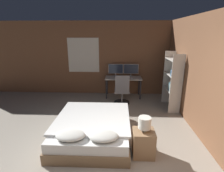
{
  "coord_description": "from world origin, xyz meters",
  "views": [
    {
      "loc": [
        0.31,
        -2.14,
        2.27
      ],
      "look_at": [
        0.1,
        2.87,
        0.75
      ],
      "focal_mm": 28.0,
      "sensor_mm": 36.0,
      "label": 1
    }
  ],
  "objects_px": {
    "desk": "(123,80)",
    "keyboard": "(123,79)",
    "bed": "(93,128)",
    "bookshelf": "(173,80)",
    "monitor_left": "(116,69)",
    "computer_mouse": "(132,78)",
    "bedside_lamp": "(145,123)",
    "nightstand": "(143,143)",
    "office_chair": "(122,92)",
    "monitor_right": "(131,69)"
  },
  "relations": [
    {
      "from": "computer_mouse",
      "to": "office_chair",
      "type": "bearing_deg",
      "value": -124.95
    },
    {
      "from": "computer_mouse",
      "to": "monitor_left",
      "type": "bearing_deg",
      "value": 144.61
    },
    {
      "from": "bedside_lamp",
      "to": "nightstand",
      "type": "bearing_deg",
      "value": 0.0
    },
    {
      "from": "bed",
      "to": "keyboard",
      "type": "xyz_separation_m",
      "value": [
        0.73,
        2.51,
        0.5
      ]
    },
    {
      "from": "monitor_left",
      "to": "bookshelf",
      "type": "distance_m",
      "value": 2.14
    },
    {
      "from": "bed",
      "to": "bookshelf",
      "type": "relative_size",
      "value": 1.11
    },
    {
      "from": "office_chair",
      "to": "computer_mouse",
      "type": "bearing_deg",
      "value": 55.05
    },
    {
      "from": "bedside_lamp",
      "to": "keyboard",
      "type": "relative_size",
      "value": 0.72
    },
    {
      "from": "bedside_lamp",
      "to": "monitor_left",
      "type": "relative_size",
      "value": 0.52
    },
    {
      "from": "nightstand",
      "to": "desk",
      "type": "distance_m",
      "value": 3.3
    },
    {
      "from": "monitor_right",
      "to": "bookshelf",
      "type": "height_order",
      "value": "bookshelf"
    },
    {
      "from": "bedside_lamp",
      "to": "computer_mouse",
      "type": "bearing_deg",
      "value": 90.77
    },
    {
      "from": "computer_mouse",
      "to": "office_chair",
      "type": "distance_m",
      "value": 0.68
    },
    {
      "from": "keyboard",
      "to": "computer_mouse",
      "type": "distance_m",
      "value": 0.29
    },
    {
      "from": "bed",
      "to": "monitor_left",
      "type": "relative_size",
      "value": 3.52
    },
    {
      "from": "desk",
      "to": "keyboard",
      "type": "bearing_deg",
      "value": -90.0
    },
    {
      "from": "computer_mouse",
      "to": "bookshelf",
      "type": "distance_m",
      "value": 1.45
    },
    {
      "from": "bookshelf",
      "to": "monitor_left",
      "type": "bearing_deg",
      "value": 145.17
    },
    {
      "from": "monitor_left",
      "to": "monitor_right",
      "type": "distance_m",
      "value": 0.57
    },
    {
      "from": "desk",
      "to": "office_chair",
      "type": "relative_size",
      "value": 1.31
    },
    {
      "from": "bed",
      "to": "bookshelf",
      "type": "height_order",
      "value": "bookshelf"
    },
    {
      "from": "desk",
      "to": "computer_mouse",
      "type": "bearing_deg",
      "value": -35.04
    },
    {
      "from": "office_chair",
      "to": "bed",
      "type": "bearing_deg",
      "value": -108.45
    },
    {
      "from": "bed",
      "to": "office_chair",
      "type": "height_order",
      "value": "office_chair"
    },
    {
      "from": "bed",
      "to": "computer_mouse",
      "type": "height_order",
      "value": "computer_mouse"
    },
    {
      "from": "bedside_lamp",
      "to": "desk",
      "type": "bearing_deg",
      "value": 95.72
    },
    {
      "from": "nightstand",
      "to": "monitor_left",
      "type": "height_order",
      "value": "monitor_left"
    },
    {
      "from": "nightstand",
      "to": "keyboard",
      "type": "distance_m",
      "value": 3.11
    },
    {
      "from": "monitor_left",
      "to": "office_chair",
      "type": "relative_size",
      "value": 0.54
    },
    {
      "from": "monitor_right",
      "to": "desk",
      "type": "bearing_deg",
      "value": -144.26
    },
    {
      "from": "keyboard",
      "to": "computer_mouse",
      "type": "xyz_separation_m",
      "value": [
        0.29,
        0.0,
        0.01
      ]
    },
    {
      "from": "monitor_right",
      "to": "bookshelf",
      "type": "xyz_separation_m",
      "value": [
        1.19,
        -1.22,
        -0.05
      ]
    },
    {
      "from": "bedside_lamp",
      "to": "computer_mouse",
      "type": "xyz_separation_m",
      "value": [
        -0.04,
        3.06,
        0.06
      ]
    },
    {
      "from": "bed",
      "to": "monitor_right",
      "type": "height_order",
      "value": "monitor_right"
    },
    {
      "from": "nightstand",
      "to": "bookshelf",
      "type": "distance_m",
      "value": 2.61
    },
    {
      "from": "keyboard",
      "to": "bookshelf",
      "type": "bearing_deg",
      "value": -29.04
    },
    {
      "from": "office_chair",
      "to": "bookshelf",
      "type": "relative_size",
      "value": 0.58
    },
    {
      "from": "bedside_lamp",
      "to": "office_chair",
      "type": "relative_size",
      "value": 0.28
    },
    {
      "from": "bed",
      "to": "computer_mouse",
      "type": "xyz_separation_m",
      "value": [
        1.01,
        2.51,
        0.51
      ]
    },
    {
      "from": "desk",
      "to": "computer_mouse",
      "type": "relative_size",
      "value": 18.68
    },
    {
      "from": "bookshelf",
      "to": "nightstand",
      "type": "bearing_deg",
      "value": -117.03
    },
    {
      "from": "bedside_lamp",
      "to": "monitor_right",
      "type": "height_order",
      "value": "monitor_right"
    },
    {
      "from": "keyboard",
      "to": "bookshelf",
      "type": "height_order",
      "value": "bookshelf"
    },
    {
      "from": "desk",
      "to": "bookshelf",
      "type": "relative_size",
      "value": 0.76
    },
    {
      "from": "desk",
      "to": "bookshelf",
      "type": "xyz_separation_m",
      "value": [
        1.47,
        -1.02,
        0.31
      ]
    },
    {
      "from": "nightstand",
      "to": "monitor_right",
      "type": "height_order",
      "value": "monitor_right"
    },
    {
      "from": "nightstand",
      "to": "desk",
      "type": "height_order",
      "value": "desk"
    },
    {
      "from": "desk",
      "to": "keyboard",
      "type": "xyz_separation_m",
      "value": [
        0.0,
        -0.2,
        0.11
      ]
    },
    {
      "from": "monitor_left",
      "to": "monitor_right",
      "type": "bearing_deg",
      "value": 0.0
    },
    {
      "from": "nightstand",
      "to": "office_chair",
      "type": "distance_m",
      "value": 2.61
    }
  ]
}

